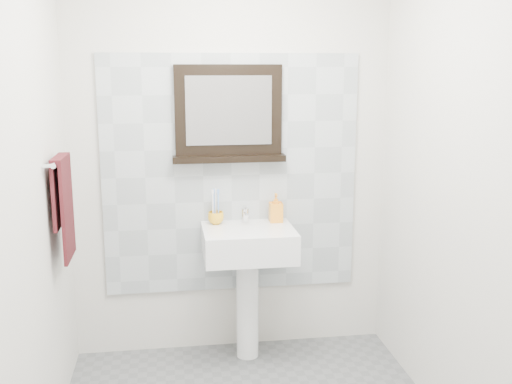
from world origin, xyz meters
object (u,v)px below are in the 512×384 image
toothbrush_cup (216,218)px  hand_towel (63,200)px  pedestal_sink (248,257)px  framed_mirror (229,116)px  soap_dispenser (276,208)px

toothbrush_cup → hand_towel: (-0.83, -0.42, 0.24)m
hand_towel → toothbrush_cup: bearing=26.9°
pedestal_sink → hand_towel: 1.16m
pedestal_sink → framed_mirror: framed_mirror is taller
toothbrush_cup → framed_mirror: size_ratio=0.14×
soap_dispenser → hand_towel: (-1.21, -0.42, 0.18)m
toothbrush_cup → soap_dispenser: (0.38, -0.00, 0.05)m
soap_dispenser → pedestal_sink: bearing=-146.4°
hand_towel → soap_dispenser: bearing=19.2°
framed_mirror → hand_towel: bearing=-152.3°
pedestal_sink → framed_mirror: 0.87m
pedestal_sink → toothbrush_cup: bearing=146.1°
framed_mirror → toothbrush_cup: bearing=-145.9°
toothbrush_cup → pedestal_sink: bearing=-33.9°
toothbrush_cup → soap_dispenser: 0.38m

